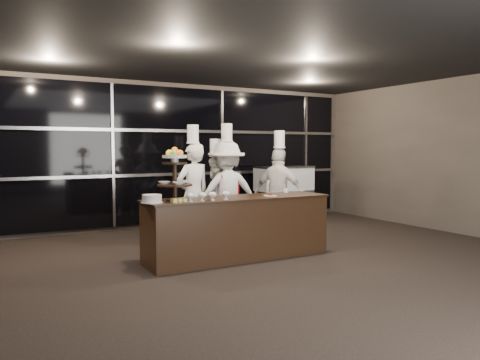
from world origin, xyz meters
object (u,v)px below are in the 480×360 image
chef_a (193,193)px  layer_cake (152,199)px  display_stand (175,171)px  chef_d (279,193)px  chef_b (215,198)px  chef_c (227,192)px  buffet_counter (238,227)px  display_case (284,191)px

chef_a → layer_cake: bearing=-133.8°
display_stand → chef_d: (2.30, 0.84, -0.50)m
chef_a → chef_b: size_ratio=1.12×
display_stand → chef_c: bearing=37.4°
buffet_counter → display_stand: display_stand is taller
display_stand → chef_b: (1.26, 1.28, -0.57)m
buffet_counter → display_stand: (-1.00, -0.00, 0.87)m
buffet_counter → chef_b: chef_b is taller
display_stand → chef_b: 1.88m
display_stand → chef_c: size_ratio=0.36×
layer_cake → chef_b: 2.09m
chef_a → chef_d: 1.56m
chef_a → chef_d: size_ratio=1.04×
chef_a → buffet_counter: bearing=-77.9°
display_case → chef_d: bearing=-127.2°
layer_cake → chef_b: (1.60, 1.33, -0.20)m
buffet_counter → display_case: size_ratio=2.19×
layer_cake → display_case: display_case is taller
chef_c → chef_d: (0.94, -0.20, -0.05)m
chef_a → chef_c: chef_c is taller
layer_cake → chef_a: 1.61m
layer_cake → chef_d: bearing=18.5°
chef_d → layer_cake: bearing=-161.5°
display_stand → layer_cake: bearing=-171.8°
chef_b → layer_cake: bearing=-140.4°
display_case → chef_c: (-2.24, -1.50, 0.20)m
chef_a → chef_b: bearing=18.6°
chef_a → display_case: bearing=26.8°
display_stand → chef_c: chef_c is taller
buffet_counter → display_case: bearing=44.4°
buffet_counter → chef_b: 1.34m
buffet_counter → layer_cake: (-1.35, -0.05, 0.51)m
buffet_counter → chef_a: chef_a is taller
chef_c → chef_d: size_ratio=1.06×
display_case → chef_a: bearing=-153.2°
chef_c → display_stand: bearing=-142.6°
display_case → chef_d: (-1.30, -1.71, 0.16)m
buffet_counter → chef_c: bearing=71.0°
display_stand → chef_a: chef_a is taller
buffet_counter → layer_cake: layer_cake is taller
chef_a → chef_c: bearing=-6.8°
display_case → chef_c: 2.71m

